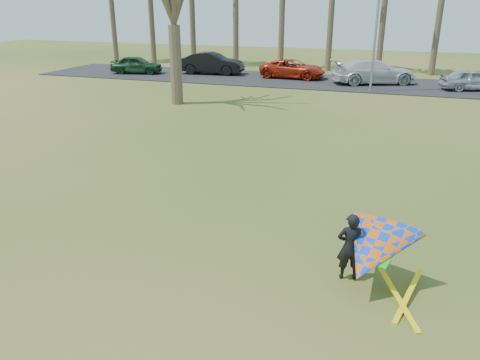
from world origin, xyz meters
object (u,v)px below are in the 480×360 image
(car_2, at_px, (293,69))
(car_4, at_px, (472,80))
(streetlight, at_px, (380,17))
(car_1, at_px, (212,63))
(car_0, at_px, (136,65))
(kite_flyer, at_px, (371,251))
(car_3, at_px, (374,71))

(car_2, relative_size, car_4, 1.24)
(streetlight, distance_m, car_1, 13.48)
(car_0, height_order, car_2, car_0)
(car_2, height_order, car_4, car_2)
(car_2, bearing_deg, streetlight, -118.81)
(car_1, bearing_deg, kite_flyer, -156.88)
(car_2, xyz_separation_m, kite_flyer, (7.23, -26.01, 0.12))
(car_4, xyz_separation_m, kite_flyer, (-4.65, -24.65, 0.13))
(car_0, xyz_separation_m, car_3, (17.89, 0.81, 0.15))
(car_1, bearing_deg, car_4, -98.94)
(car_3, distance_m, car_4, 6.15)
(streetlight, height_order, kite_flyer, streetlight)
(car_0, relative_size, car_1, 0.80)
(car_1, xyz_separation_m, kite_flyer, (13.65, -26.07, -0.03))
(car_1, relative_size, car_4, 1.29)
(streetlight, height_order, car_1, streetlight)
(car_2, bearing_deg, car_0, 100.92)
(car_4, relative_size, kite_flyer, 1.60)
(streetlight, xyz_separation_m, car_1, (-12.39, 3.88, -3.59))
(streetlight, distance_m, car_0, 18.61)
(car_2, bearing_deg, car_1, 93.18)
(kite_flyer, bearing_deg, car_2, 105.54)
(car_3, bearing_deg, car_2, 60.33)
(streetlight, relative_size, car_1, 1.62)
(car_0, xyz_separation_m, car_2, (12.11, 1.52, -0.01))
(car_1, bearing_deg, car_0, 101.05)
(car_2, relative_size, car_3, 0.84)
(car_0, distance_m, car_4, 24.00)
(car_4, bearing_deg, kite_flyer, 151.95)
(car_0, bearing_deg, car_4, -101.98)
(car_2, height_order, car_3, car_3)
(streetlight, bearing_deg, car_1, 162.61)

